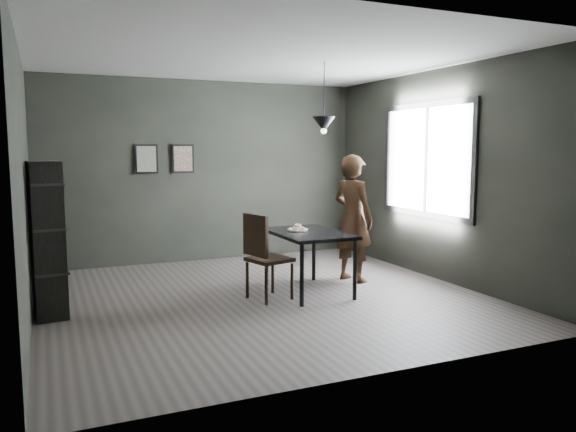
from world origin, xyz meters
name	(u,v)px	position (x,y,z in m)	size (l,w,h in m)	color
ground	(263,297)	(0.00, 0.00, 0.00)	(5.00, 5.00, 0.00)	#3D3734
back_wall	(205,171)	(0.00, 2.50, 1.40)	(5.00, 0.10, 2.80)	black
ceiling	(261,55)	(0.00, 0.00, 2.80)	(5.00, 5.00, 0.02)	silver
window_assembly	(426,160)	(2.47, 0.20, 1.60)	(0.04, 1.96, 1.56)	white
cafe_table	(308,238)	(0.60, 0.00, 0.67)	(0.80, 1.20, 0.75)	black
white_plate	(298,230)	(0.52, 0.14, 0.76)	(0.23, 0.23, 0.01)	silver
donut_pile	(298,228)	(0.52, 0.14, 0.79)	(0.17, 0.16, 0.07)	beige
woman	(353,218)	(1.40, 0.31, 0.84)	(0.61, 0.40, 1.68)	black
wood_chair	(263,251)	(-0.04, -0.12, 0.58)	(0.54, 0.54, 1.01)	black
shelf_unit	(47,240)	(-2.32, 0.20, 0.81)	(0.31, 0.54, 1.63)	black
pendant_lamp	(324,124)	(0.85, 0.10, 2.05)	(0.28, 0.28, 0.86)	black
framed_print_left	(146,159)	(-0.90, 2.47, 1.60)	(0.34, 0.04, 0.44)	black
framed_print_right	(183,159)	(-0.35, 2.47, 1.60)	(0.34, 0.04, 0.44)	black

